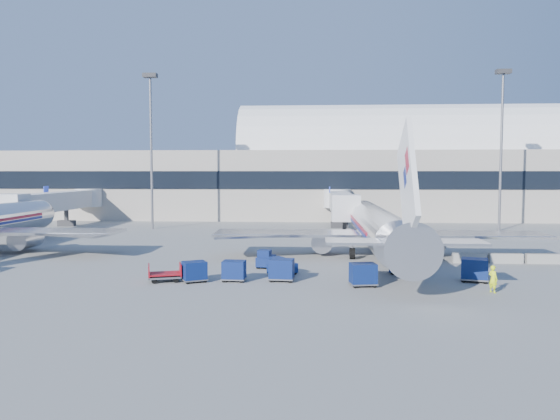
# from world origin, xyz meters

# --- Properties ---
(ground) EXTENTS (260.00, 260.00, 0.00)m
(ground) POSITION_xyz_m (0.00, 0.00, 0.00)
(ground) COLOR gray
(ground) RESTS_ON ground
(terminal) EXTENTS (170.00, 28.15, 21.00)m
(terminal) POSITION_xyz_m (-13.60, 55.96, 7.52)
(terminal) COLOR #B2AA9E
(terminal) RESTS_ON ground
(airliner_main) EXTENTS (32.00, 37.26, 12.07)m
(airliner_main) POSITION_xyz_m (10.00, 4.51, 2.93)
(airliner_main) COLOR silver
(airliner_main) RESTS_ON ground
(jetbridge_near) EXTENTS (4.40, 27.50, 6.25)m
(jetbridge_near) POSITION_xyz_m (7.60, 30.81, 3.93)
(jetbridge_near) COLOR silver
(jetbridge_near) RESTS_ON ground
(jetbridge_mid) EXTENTS (4.40, 27.50, 6.25)m
(jetbridge_mid) POSITION_xyz_m (-34.40, 30.81, 3.93)
(jetbridge_mid) COLOR silver
(jetbridge_mid) RESTS_ON ground
(mast_west) EXTENTS (2.00, 1.20, 22.60)m
(mast_west) POSITION_xyz_m (-20.00, 30.00, 14.79)
(mast_west) COLOR slate
(mast_west) RESTS_ON ground
(mast_east) EXTENTS (2.00, 1.20, 22.60)m
(mast_east) POSITION_xyz_m (30.00, 30.00, 14.79)
(mast_east) COLOR slate
(mast_east) RESTS_ON ground
(barrier_near) EXTENTS (3.00, 0.55, 0.90)m
(barrier_near) POSITION_xyz_m (18.00, 2.00, 0.45)
(barrier_near) COLOR #9E9E96
(barrier_near) RESTS_ON ground
(barrier_mid) EXTENTS (3.00, 0.55, 0.90)m
(barrier_mid) POSITION_xyz_m (21.30, 2.00, 0.45)
(barrier_mid) COLOR #9E9E96
(barrier_mid) RESTS_ON ground
(barrier_far) EXTENTS (3.00, 0.55, 0.90)m
(barrier_far) POSITION_xyz_m (24.60, 2.00, 0.45)
(barrier_far) COLOR #9E9E96
(barrier_far) RESTS_ON ground
(tug_lead) EXTENTS (2.56, 2.25, 1.50)m
(tug_lead) POSITION_xyz_m (1.07, -4.97, 0.69)
(tug_lead) COLOR #0B1C54
(tug_lead) RESTS_ON ground
(tug_right) EXTENTS (2.69, 1.59, 1.66)m
(tug_right) POSITION_xyz_m (11.03, -3.97, 0.76)
(tug_right) COLOR #0B1C54
(tug_right) RESTS_ON ground
(tug_left) EXTENTS (1.65, 2.62, 1.59)m
(tug_left) POSITION_xyz_m (-0.51, -1.51, 0.73)
(tug_left) COLOR #0B1C54
(tug_left) RESTS_ON ground
(cart_train_a) EXTENTS (2.06, 1.64, 1.70)m
(cart_train_a) POSITION_xyz_m (1.23, -7.44, 0.91)
(cart_train_a) COLOR #0B1C54
(cart_train_a) RESTS_ON ground
(cart_train_b) EXTENTS (1.87, 1.47, 1.58)m
(cart_train_b) POSITION_xyz_m (-2.40, -7.72, 0.84)
(cart_train_b) COLOR #0B1C54
(cart_train_b) RESTS_ON ground
(cart_train_c) EXTENTS (2.22, 2.05, 1.58)m
(cart_train_c) POSITION_xyz_m (-5.36, -8.22, 0.84)
(cart_train_c) COLOR #0B1C54
(cart_train_c) RESTS_ON ground
(cart_solo_near) EXTENTS (2.14, 1.77, 1.70)m
(cart_solo_near) POSITION_xyz_m (7.29, -9.01, 0.91)
(cart_solo_near) COLOR #0B1C54
(cart_solo_near) RESTS_ON ground
(cart_solo_far) EXTENTS (2.37, 2.04, 1.78)m
(cart_solo_far) POSITION_xyz_m (15.93, -6.79, 0.95)
(cart_solo_far) COLOR #0B1C54
(cart_solo_far) RESTS_ON ground
(cart_open_red) EXTENTS (2.87, 2.39, 0.66)m
(cart_open_red) POSITION_xyz_m (-7.63, -8.15, 0.47)
(cart_open_red) COLOR slate
(cart_open_red) RESTS_ON ground
(ramp_worker) EXTENTS (0.76, 0.83, 1.91)m
(ramp_worker) POSITION_xyz_m (16.09, -10.56, 0.96)
(ramp_worker) COLOR #C9E217
(ramp_worker) RESTS_ON ground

